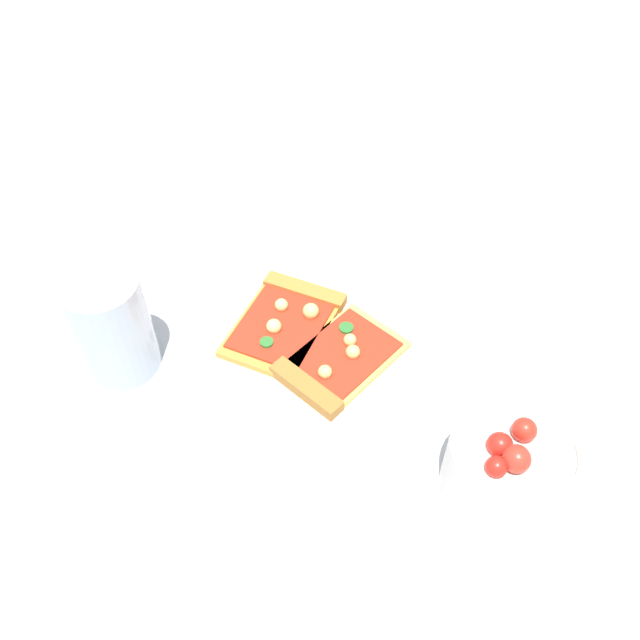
{
  "coord_description": "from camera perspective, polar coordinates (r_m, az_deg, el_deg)",
  "views": [
    {
      "loc": [
        -0.41,
        -0.13,
        0.56
      ],
      "look_at": [
        0.05,
        -0.03,
        0.03
      ],
      "focal_mm": 36.63,
      "sensor_mm": 36.0,
      "label": 1
    }
  ],
  "objects": [
    {
      "name": "pizza_slice_far",
      "position": [
        0.72,
        -2.92,
        0.09
      ],
      "size": [
        0.15,
        0.12,
        0.02
      ],
      "color": "gold",
      "rests_on": "plate"
    },
    {
      "name": "paper_napkin",
      "position": [
        0.89,
        3.55,
        9.8
      ],
      "size": [
        0.15,
        0.17,
        0.0
      ],
      "primitive_type": "cube",
      "rotation": [
        0.0,
        0.0,
        0.3
      ],
      "color": "white",
      "rests_on": "ground_plane"
    },
    {
      "name": "salad_bowl",
      "position": [
        0.61,
        16.25,
        -12.21
      ],
      "size": [
        0.11,
        0.11,
        0.09
      ],
      "color": "white",
      "rests_on": "ground_plane"
    },
    {
      "name": "ground_plane",
      "position": [
        0.7,
        -3.12,
        -4.34
      ],
      "size": [
        2.4,
        2.4,
        0.0
      ],
      "primitive_type": "plane",
      "color": "#B2B7BC",
      "rests_on": "ground"
    },
    {
      "name": "plate",
      "position": [
        0.72,
        -0.97,
        -1.89
      ],
      "size": [
        0.28,
        0.28,
        0.01
      ],
      "primitive_type": "cylinder",
      "color": "white",
      "rests_on": "ground_plane"
    },
    {
      "name": "soda_glass",
      "position": [
        0.7,
        -17.64,
        -0.65
      ],
      "size": [
        0.08,
        0.08,
        0.12
      ],
      "color": "silver",
      "rests_on": "ground_plane"
    },
    {
      "name": "pizza_slice_near",
      "position": [
        0.68,
        1.44,
        -3.71
      ],
      "size": [
        0.15,
        0.14,
        0.02
      ],
      "color": "#E5B256",
      "rests_on": "plate"
    }
  ]
}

